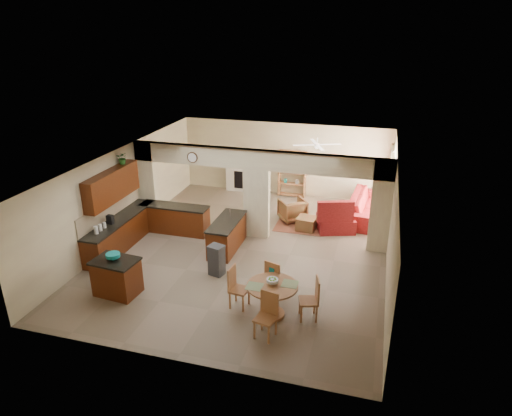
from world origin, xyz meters
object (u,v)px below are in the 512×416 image
(dining_table, at_px, (272,296))
(kitchen_island, at_px, (117,277))
(sofa, at_px, (368,206))
(armchair, at_px, (292,210))

(dining_table, bearing_deg, kitchen_island, -177.89)
(kitchen_island, height_order, sofa, kitchen_island)
(armchair, bearing_deg, kitchen_island, 24.05)
(kitchen_island, distance_m, sofa, 8.69)
(kitchen_island, height_order, dining_table, kitchen_island)
(kitchen_island, distance_m, armchair, 6.52)
(sofa, height_order, armchair, sofa)
(kitchen_island, height_order, armchair, kitchen_island)
(dining_table, distance_m, sofa, 6.65)
(kitchen_island, relative_size, sofa, 0.40)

